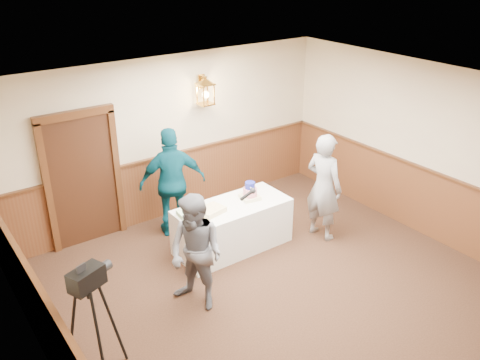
# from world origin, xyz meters

# --- Properties ---
(ground) EXTENTS (7.00, 7.00, 0.00)m
(ground) POSITION_xyz_m (0.00, 0.00, 0.00)
(ground) COLOR black
(ground) RESTS_ON ground
(room_shell) EXTENTS (6.02, 7.02, 2.81)m
(room_shell) POSITION_xyz_m (-0.05, 0.45, 1.52)
(room_shell) COLOR beige
(room_shell) RESTS_ON ground
(display_table) EXTENTS (1.80, 0.80, 0.75)m
(display_table) POSITION_xyz_m (0.15, 1.90, 0.38)
(display_table) COLOR white
(display_table) RESTS_ON ground
(tiered_cake) EXTENTS (0.32, 0.32, 0.28)m
(tiered_cake) POSITION_xyz_m (0.50, 1.92, 0.86)
(tiered_cake) COLOR beige
(tiered_cake) RESTS_ON display_table
(sheet_cake_yellow) EXTENTS (0.42, 0.36, 0.08)m
(sheet_cake_yellow) POSITION_xyz_m (-0.25, 1.88, 0.79)
(sheet_cake_yellow) COLOR #F9E094
(sheet_cake_yellow) RESTS_ON display_table
(sheet_cake_green) EXTENTS (0.32, 0.27, 0.07)m
(sheet_cake_green) POSITION_xyz_m (-0.56, 2.01, 0.79)
(sheet_cake_green) COLOR #A5E7A3
(sheet_cake_green) RESTS_ON display_table
(interviewer) EXTENTS (1.56, 0.94, 1.60)m
(interviewer) POSITION_xyz_m (-1.04, 1.01, 0.80)
(interviewer) COLOR slate
(interviewer) RESTS_ON ground
(baker) EXTENTS (0.52, 0.71, 1.77)m
(baker) POSITION_xyz_m (1.53, 1.35, 0.89)
(baker) COLOR gray
(baker) RESTS_ON ground
(assistant_p) EXTENTS (1.16, 0.75, 1.83)m
(assistant_p) POSITION_xyz_m (-0.36, 2.84, 0.92)
(assistant_p) COLOR #083F4F
(assistant_p) RESTS_ON ground
(tv_camera_rig) EXTENTS (0.57, 0.54, 1.47)m
(tv_camera_rig) POSITION_xyz_m (-2.60, 0.50, 0.66)
(tv_camera_rig) COLOR black
(tv_camera_rig) RESTS_ON ground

